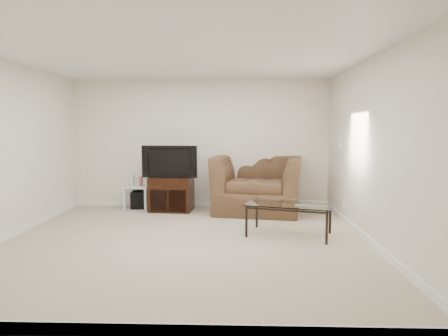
{
  "coord_description": "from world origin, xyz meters",
  "views": [
    {
      "loc": [
        0.71,
        -5.33,
        1.56
      ],
      "look_at": [
        0.5,
        1.2,
        0.9
      ],
      "focal_mm": 32.0,
      "sensor_mm": 36.0,
      "label": 1
    }
  ],
  "objects_px": {
    "television": "(171,161)",
    "side_table": "(139,197)",
    "subwoofer": "(141,200)",
    "coffee_table": "(289,219)",
    "recliner": "(258,174)",
    "tv_stand": "(172,194)"
  },
  "relations": [
    {
      "from": "side_table",
      "to": "subwoofer",
      "type": "xyz_separation_m",
      "value": [
        0.03,
        0.02,
        -0.07
      ]
    },
    {
      "from": "television",
      "to": "subwoofer",
      "type": "height_order",
      "value": "television"
    },
    {
      "from": "television",
      "to": "subwoofer",
      "type": "distance_m",
      "value": 1.05
    },
    {
      "from": "side_table",
      "to": "subwoofer",
      "type": "relative_size",
      "value": 1.38
    },
    {
      "from": "tv_stand",
      "to": "coffee_table",
      "type": "bearing_deg",
      "value": -35.3
    },
    {
      "from": "subwoofer",
      "to": "coffee_table",
      "type": "distance_m",
      "value": 3.26
    },
    {
      "from": "recliner",
      "to": "coffee_table",
      "type": "xyz_separation_m",
      "value": [
        0.37,
        -1.66,
        -0.46
      ]
    },
    {
      "from": "tv_stand",
      "to": "subwoofer",
      "type": "distance_m",
      "value": 0.71
    },
    {
      "from": "television",
      "to": "coffee_table",
      "type": "relative_size",
      "value": 0.79
    },
    {
      "from": "side_table",
      "to": "recliner",
      "type": "bearing_deg",
      "value": -5.72
    },
    {
      "from": "tv_stand",
      "to": "side_table",
      "type": "xyz_separation_m",
      "value": [
        -0.68,
        0.23,
        -0.1
      ]
    },
    {
      "from": "television",
      "to": "side_table",
      "type": "height_order",
      "value": "television"
    },
    {
      "from": "recliner",
      "to": "coffee_table",
      "type": "bearing_deg",
      "value": -68.28
    },
    {
      "from": "side_table",
      "to": "recliner",
      "type": "relative_size",
      "value": 0.29
    },
    {
      "from": "television",
      "to": "recliner",
      "type": "height_order",
      "value": "recliner"
    },
    {
      "from": "subwoofer",
      "to": "tv_stand",
      "type": "bearing_deg",
      "value": -20.68
    },
    {
      "from": "television",
      "to": "side_table",
      "type": "relative_size",
      "value": 2.05
    },
    {
      "from": "subwoofer",
      "to": "coffee_table",
      "type": "xyz_separation_m",
      "value": [
        2.64,
        -1.91,
        0.08
      ]
    },
    {
      "from": "television",
      "to": "side_table",
      "type": "xyz_separation_m",
      "value": [
        -0.68,
        0.26,
        -0.72
      ]
    },
    {
      "from": "recliner",
      "to": "coffee_table",
      "type": "height_order",
      "value": "recliner"
    },
    {
      "from": "tv_stand",
      "to": "television",
      "type": "height_order",
      "value": "television"
    },
    {
      "from": "tv_stand",
      "to": "recliner",
      "type": "relative_size",
      "value": 0.49
    }
  ]
}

